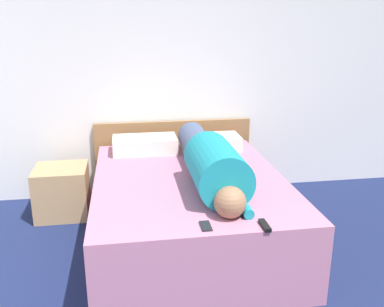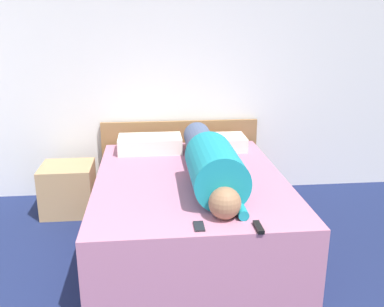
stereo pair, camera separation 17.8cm
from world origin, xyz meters
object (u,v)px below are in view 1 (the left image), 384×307
at_px(nightstand, 62,191).
at_px(tv_remote, 265,225).
at_px(bed, 189,209).
at_px(pillow_second, 210,143).
at_px(pillow_near_headboard, 145,145).
at_px(cell_phone, 206,226).
at_px(person_lying, 210,162).

height_order(nightstand, tv_remote, tv_remote).
height_order(bed, nightstand, bed).
height_order(pillow_second, tv_remote, pillow_second).
xyz_separation_m(bed, pillow_near_headboard, (-0.32, 0.75, 0.37)).
bearing_deg(cell_phone, pillow_near_headboard, 99.96).
height_order(pillow_near_headboard, tv_remote, pillow_near_headboard).
relative_size(nightstand, pillow_near_headboard, 0.80).
bearing_deg(bed, cell_phone, -92.03).
bearing_deg(pillow_second, bed, -113.71).
height_order(nightstand, cell_phone, cell_phone).
bearing_deg(bed, pillow_near_headboard, 113.16).
bearing_deg(cell_phone, person_lying, 76.66).
distance_m(nightstand, pillow_near_headboard, 0.92).
xyz_separation_m(nightstand, tv_remote, (1.47, -1.67, 0.36)).
height_order(nightstand, pillow_second, pillow_second).
bearing_deg(nightstand, pillow_near_headboard, 3.21).
bearing_deg(tv_remote, nightstand, 131.35).
bearing_deg(person_lying, tv_remote, -77.55).
xyz_separation_m(tv_remote, cell_phone, (-0.36, 0.06, -0.01)).
height_order(bed, pillow_near_headboard, pillow_near_headboard).
relative_size(tv_remote, cell_phone, 1.15).
bearing_deg(pillow_near_headboard, tv_remote, -69.08).
distance_m(nightstand, cell_phone, 1.98).
xyz_separation_m(nightstand, pillow_second, (1.47, 0.05, 0.41)).
height_order(person_lying, pillow_second, person_lying).
relative_size(bed, nightstand, 4.16).
distance_m(bed, pillow_second, 0.90).
height_order(pillow_near_headboard, pillow_second, pillow_near_headboard).
distance_m(person_lying, cell_phone, 0.80).
bearing_deg(bed, tv_remote, -70.89).
bearing_deg(bed, pillow_second, 66.29).
height_order(bed, cell_phone, cell_phone).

